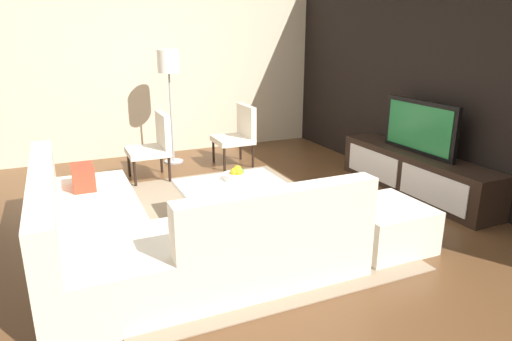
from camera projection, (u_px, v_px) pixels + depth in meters
name	position (u px, v px, depth m)	size (l,w,h in m)	color
ground_plane	(229.00, 225.00, 4.54)	(14.00, 14.00, 0.00)	brown
feature_wall_back	(445.00, 75.00, 5.18)	(6.40, 0.12, 2.80)	black
side_wall_left	(167.00, 64.00, 7.00)	(0.12, 5.20, 2.80)	beige
area_rug	(226.00, 221.00, 4.63)	(3.26, 2.49, 0.01)	gray
media_console	(415.00, 173.00, 5.40)	(2.23, 0.48, 0.50)	black
television	(420.00, 127.00, 5.24)	(1.10, 0.06, 0.62)	black
sectional_couch	(155.00, 235.00, 3.68)	(2.36, 2.42, 0.83)	beige
coffee_table	(234.00, 202.00, 4.61)	(0.92, 1.07, 0.38)	black
accent_chair_near	(155.00, 143.00, 5.87)	(0.55, 0.52, 0.87)	black
floor_lamp	(169.00, 69.00, 6.35)	(0.31, 0.31, 1.64)	#A5A5AA
ottoman	(384.00, 226.00, 4.05)	(0.70, 0.70, 0.40)	beige
fruit_bowl	(237.00, 175.00, 4.74)	(0.28, 0.28, 0.14)	silver
accent_chair_far	(239.00, 132.00, 6.50)	(0.55, 0.52, 0.87)	black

